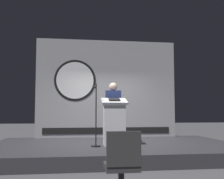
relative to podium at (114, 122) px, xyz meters
name	(u,v)px	position (x,y,z in m)	size (l,w,h in m)	color
ground_plane	(115,155)	(0.09, 0.43, -0.88)	(40.00, 40.00, 0.00)	#4C4C51
stage_platform	(115,149)	(0.09, 0.43, -0.73)	(6.40, 4.00, 0.30)	#333338
banner_display	(106,88)	(0.05, 2.28, 1.04)	(4.65, 0.12, 3.24)	#9E9EA3
podium	(114,122)	(0.00, 0.00, 0.00)	(0.64, 0.49, 1.19)	silver
speaker_person	(113,112)	(0.04, 0.48, 0.25)	(0.40, 0.26, 1.62)	black
microphone_stand	(96,124)	(-0.47, -0.10, -0.04)	(0.24, 0.55, 1.52)	black
audience_chair_left	(122,161)	(-0.36, -3.23, -0.38)	(0.44, 0.45, 0.89)	black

